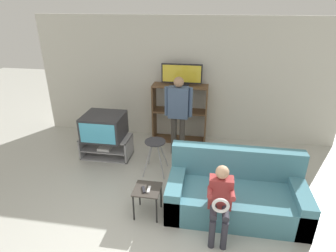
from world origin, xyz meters
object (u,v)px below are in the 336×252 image
person_seated_child (220,198)px  media_shelf (180,113)px  folding_stool (155,147)px  snack_table (147,193)px  tv_stand (107,147)px  couch (235,193)px  television_flat (182,75)px  person_standing_adult (178,109)px  television_main (104,126)px  remote_control_black (144,190)px  remote_control_white (149,189)px

person_seated_child → media_shelf: bearing=107.8°
media_shelf → folding_stool: 1.35m
media_shelf → snack_table: (-0.15, -2.42, -0.28)m
snack_table → person_seated_child: person_seated_child is taller
tv_stand → couch: bearing=-26.2°
television_flat → person_standing_adult: television_flat is taller
television_main → media_shelf: (1.33, 0.94, -0.01)m
snack_table → person_seated_child: 1.05m
remote_control_black → television_flat: bearing=64.1°
media_shelf → folding_stool: size_ratio=2.02×
tv_stand → snack_table: (1.18, -1.49, 0.16)m
couch → media_shelf: bearing=117.2°
tv_stand → media_shelf: 1.68m
remote_control_black → person_standing_adult: bearing=61.8°
snack_table → couch: size_ratio=0.23×
folding_stool → person_seated_child: bearing=-50.2°
folding_stool → snack_table: bearing=-84.2°
television_flat → person_standing_adult: size_ratio=0.52×
tv_stand → person_seated_child: bearing=-38.3°
snack_table → couch: bearing=13.4°
person_standing_adult → remote_control_white: bearing=-95.1°
tv_stand → television_flat: (1.36, 0.95, 1.26)m
television_flat → couch: (1.06, -2.15, -1.18)m
television_main → remote_control_black: 1.91m
tv_stand → television_flat: size_ratio=1.15×
remote_control_white → person_seated_child: bearing=-14.1°
television_main → person_seated_child: 2.78m
remote_control_white → person_seated_child: 1.00m
television_main → snack_table: size_ratio=1.71×
snack_table → folding_stool: bearing=95.8°
snack_table → tv_stand: bearing=128.5°
media_shelf → folding_stool: bearing=-101.2°
folding_stool → couch: 1.59m
folding_stool → person_seated_child: 1.74m
folding_stool → person_standing_adult: person_standing_adult is taller
couch → person_standing_adult: person_standing_adult is taller
media_shelf → remote_control_black: size_ratio=8.76×
media_shelf → remote_control_black: 2.47m
media_shelf → person_seated_child: 2.79m
remote_control_black → person_seated_child: (1.04, -0.20, 0.14)m
tv_stand → television_main: (-0.00, -0.02, 0.45)m
remote_control_black → remote_control_white: 0.07m
remote_control_black → person_seated_child: 1.07m
remote_control_black → remote_control_white: (0.07, 0.02, 0.00)m
television_main → folding_stool: bearing=-19.3°
remote_control_white → couch: 1.26m
television_flat → couch: television_flat is taller
person_standing_adult → couch: bearing=-55.6°
television_flat → remote_control_white: size_ratio=5.76×
television_main → couch: size_ratio=0.39×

